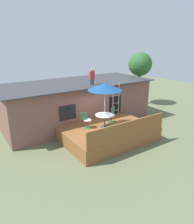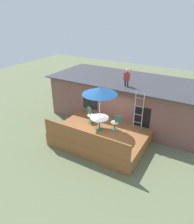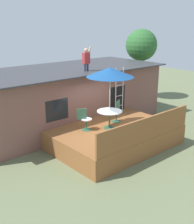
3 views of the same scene
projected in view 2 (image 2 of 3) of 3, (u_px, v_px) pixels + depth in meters
name	position (u px, v px, depth m)	size (l,w,h in m)	color
ground_plane	(101.00, 142.00, 12.18)	(40.00, 40.00, 0.00)	#66704C
house	(127.00, 99.00, 14.34)	(10.50, 4.50, 2.86)	brown
deck	(101.00, 136.00, 12.00)	(5.11, 3.62, 0.80)	brown
deck_railing	(84.00, 138.00, 10.27)	(5.01, 0.08, 0.90)	brown
patio_table	(100.00, 120.00, 11.71)	(1.04, 1.04, 0.74)	#33664C
patio_umbrella	(100.00, 91.00, 10.94)	(1.90, 1.90, 2.54)	silver
step_ladder	(139.00, 111.00, 11.63)	(0.52, 0.04, 2.20)	silver
person_figure	(127.00, 76.00, 12.25)	(0.47, 0.20, 1.11)	#33384C
patio_chair_left	(90.00, 115.00, 12.57)	(0.58, 0.44, 0.92)	#33664C
patio_chair_right	(116.00, 123.00, 11.70)	(0.59, 0.44, 0.92)	#33664C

